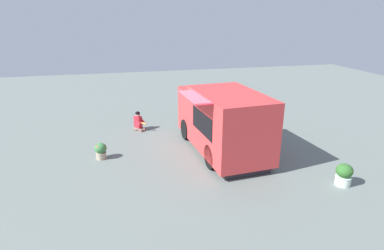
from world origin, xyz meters
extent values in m
plane|color=slate|center=(0.00, 0.00, 0.00)|extent=(40.00, 40.00, 0.00)
cube|color=#D33738|center=(0.26, 0.55, 1.38)|extent=(3.75, 2.41, 2.27)
cube|color=#D33738|center=(-2.30, 0.35, 1.20)|extent=(1.69, 2.17, 1.92)
cube|color=#252A1C|center=(-3.05, 0.29, 1.54)|extent=(0.16, 1.71, 0.73)
cube|color=black|center=(0.34, -0.53, 1.52)|extent=(1.97, 0.18, 0.80)
cube|color=red|center=(0.36, -0.82, 2.48)|extent=(2.20, 0.76, 0.03)
cube|color=#242128|center=(-0.51, 0.49, 0.12)|extent=(5.00, 2.08, 0.24)
cylinder|color=black|center=(-2.17, 1.33, 0.44)|extent=(0.89, 0.29, 0.88)
cylinder|color=black|center=(-2.03, -0.59, 0.44)|extent=(0.89, 0.29, 0.88)
cylinder|color=black|center=(0.82, 1.56, 0.44)|extent=(0.89, 0.29, 0.88)
cylinder|color=black|center=(0.97, -0.36, 0.44)|extent=(0.89, 0.29, 0.88)
ellipsoid|color=#785955|center=(-3.72, -2.52, 0.07)|extent=(0.68, 0.66, 0.13)
cube|color=#785955|center=(-3.50, -2.48, 0.06)|extent=(0.36, 0.30, 0.11)
cube|color=#785955|center=(-3.62, -2.32, 0.06)|extent=(0.36, 0.30, 0.11)
cube|color=#B52331|center=(-3.72, -2.52, 0.40)|extent=(0.42, 0.39, 0.53)
sphere|color=beige|center=(-3.72, -2.52, 0.76)|extent=(0.22, 0.22, 0.22)
sphere|color=black|center=(-3.72, -2.52, 0.79)|extent=(0.22, 0.22, 0.22)
cube|color=#B52331|center=(-3.54, -2.53, 0.47)|extent=(0.33, 0.28, 0.28)
cube|color=#B52331|center=(-3.67, -2.35, 0.47)|extent=(0.33, 0.28, 0.28)
cylinder|color=gold|center=(-3.47, -2.34, 0.39)|extent=(0.32, 0.34, 0.07)
cube|color=#70A83E|center=(-3.47, -2.34, 0.41)|extent=(0.26, 0.27, 0.02)
cylinder|color=tan|center=(-0.78, -4.16, 0.13)|extent=(0.37, 0.37, 0.26)
torus|color=#9E9383|center=(-0.78, -4.16, 0.25)|extent=(0.40, 0.40, 0.04)
ellipsoid|color=#38763F|center=(-0.78, -4.16, 0.43)|extent=(0.45, 0.45, 0.38)
sphere|color=#EB363B|center=(-0.87, -4.32, 0.47)|extent=(0.06, 0.06, 0.06)
sphere|color=red|center=(-0.69, -4.00, 0.48)|extent=(0.08, 0.08, 0.08)
sphere|color=red|center=(-0.72, -4.28, 0.55)|extent=(0.08, 0.08, 0.08)
sphere|color=#E53C3A|center=(-0.71, -4.00, 0.50)|extent=(0.06, 0.06, 0.06)
sphere|color=#DF2D41|center=(-0.64, -4.23, 0.52)|extent=(0.09, 0.09, 0.09)
sphere|color=red|center=(-0.62, -4.19, 0.51)|extent=(0.06, 0.06, 0.06)
cylinder|color=silver|center=(3.11, 3.41, 0.15)|extent=(0.48, 0.48, 0.31)
torus|color=silver|center=(3.11, 3.41, 0.29)|extent=(0.51, 0.51, 0.04)
ellipsoid|color=#2D6227|center=(3.11, 3.41, 0.50)|extent=(0.52, 0.52, 0.44)
sphere|color=yellow|center=(2.92, 3.50, 0.56)|extent=(0.08, 0.08, 0.08)
sphere|color=#F7E64C|center=(3.25, 3.24, 0.55)|extent=(0.07, 0.07, 0.07)
sphere|color=#F1E04F|center=(3.00, 3.51, 0.64)|extent=(0.08, 0.08, 0.08)
sphere|color=yellow|center=(2.98, 3.29, 0.63)|extent=(0.07, 0.07, 0.07)
sphere|color=#F9D255|center=(3.32, 3.47, 0.56)|extent=(0.08, 0.08, 0.08)
camera|label=1|loc=(10.86, -3.47, 5.19)|focal=30.11mm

